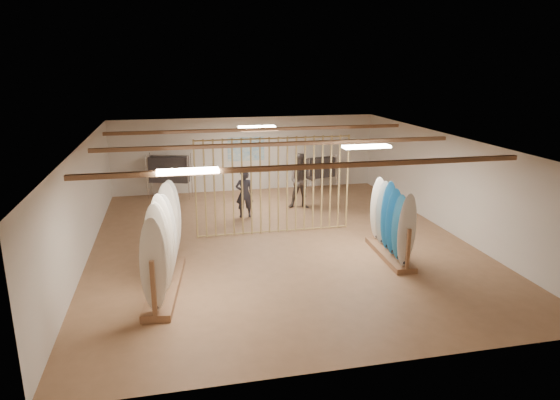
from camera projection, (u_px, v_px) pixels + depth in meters
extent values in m
plane|color=#936947|center=(280.00, 242.00, 13.75)|extent=(12.00, 12.00, 0.00)
plane|color=gray|center=(280.00, 141.00, 13.00)|extent=(12.00, 12.00, 0.00)
plane|color=silver|center=(246.00, 154.00, 19.02)|extent=(12.00, 0.00, 12.00)
plane|color=silver|center=(364.00, 288.00, 7.73)|extent=(12.00, 0.00, 12.00)
plane|color=silver|center=(83.00, 204.00, 12.33)|extent=(0.00, 12.00, 12.00)
plane|color=silver|center=(449.00, 183.00, 14.42)|extent=(0.00, 12.00, 12.00)
cube|color=#8C603F|center=(280.00, 144.00, 13.02)|extent=(9.50, 6.12, 0.10)
cube|color=white|center=(280.00, 143.00, 13.02)|extent=(1.20, 0.35, 0.06)
cylinder|color=tan|center=(195.00, 190.00, 13.67)|extent=(0.05, 0.05, 2.78)
cylinder|color=tan|center=(205.00, 190.00, 13.72)|extent=(0.05, 0.05, 2.78)
cylinder|color=tan|center=(214.00, 189.00, 13.77)|extent=(0.05, 0.05, 2.78)
cylinder|color=tan|center=(224.00, 189.00, 13.83)|extent=(0.05, 0.05, 2.78)
cylinder|color=tan|center=(233.00, 188.00, 13.88)|extent=(0.05, 0.05, 2.78)
cylinder|color=tan|center=(242.00, 188.00, 13.94)|extent=(0.05, 0.05, 2.78)
cylinder|color=tan|center=(251.00, 187.00, 13.99)|extent=(0.05, 0.05, 2.78)
cylinder|color=tan|center=(260.00, 187.00, 14.05)|extent=(0.05, 0.05, 2.78)
cylinder|color=tan|center=(269.00, 186.00, 14.10)|extent=(0.05, 0.05, 2.78)
cylinder|color=tan|center=(278.00, 186.00, 14.15)|extent=(0.05, 0.05, 2.78)
cylinder|color=tan|center=(287.00, 185.00, 14.21)|extent=(0.05, 0.05, 2.78)
cylinder|color=tan|center=(296.00, 185.00, 14.26)|extent=(0.05, 0.05, 2.78)
cylinder|color=tan|center=(305.00, 184.00, 14.32)|extent=(0.05, 0.05, 2.78)
cylinder|color=tan|center=(313.00, 184.00, 14.37)|extent=(0.05, 0.05, 2.78)
cylinder|color=tan|center=(322.00, 183.00, 14.42)|extent=(0.05, 0.05, 2.78)
cylinder|color=tan|center=(331.00, 183.00, 14.48)|extent=(0.05, 0.05, 2.78)
cylinder|color=tan|center=(339.00, 182.00, 14.53)|extent=(0.05, 0.05, 2.78)
cylinder|color=tan|center=(347.00, 182.00, 14.59)|extent=(0.05, 0.05, 2.78)
cube|color=#3784C1|center=(246.00, 149.00, 18.95)|extent=(1.40, 0.03, 0.90)
cube|color=#8C603F|center=(166.00, 286.00, 10.86)|extent=(0.96, 3.04, 0.16)
cylinder|color=black|center=(163.00, 244.00, 10.60)|extent=(0.39, 2.92, 0.01)
ellipsoid|color=silver|center=(153.00, 264.00, 9.34)|extent=(0.51, 0.13, 1.94)
ellipsoid|color=silver|center=(157.00, 256.00, 9.75)|extent=(0.51, 0.13, 1.94)
ellipsoid|color=silver|center=(160.00, 248.00, 10.17)|extent=(0.51, 0.13, 1.94)
ellipsoid|color=silver|center=(163.00, 241.00, 10.58)|extent=(0.51, 0.13, 1.94)
ellipsoid|color=white|center=(165.00, 234.00, 11.00)|extent=(0.51, 0.13, 1.94)
ellipsoid|color=silver|center=(168.00, 228.00, 11.41)|extent=(0.51, 0.13, 1.94)
ellipsoid|color=white|center=(170.00, 222.00, 11.83)|extent=(0.51, 0.13, 1.94)
cube|color=#8C603F|center=(389.00, 254.00, 12.69)|extent=(0.64, 2.31, 0.14)
cylinder|color=black|center=(391.00, 222.00, 12.47)|extent=(0.14, 2.24, 0.01)
ellipsoid|color=white|center=(407.00, 232.00, 11.55)|extent=(0.45, 0.08, 1.71)
ellipsoid|color=#2D8CD1|center=(400.00, 227.00, 11.91)|extent=(0.45, 0.08, 1.71)
ellipsoid|color=#2D8CD1|center=(394.00, 222.00, 12.27)|extent=(0.45, 0.08, 1.71)
ellipsoid|color=#2D8CD1|center=(389.00, 217.00, 12.63)|extent=(0.45, 0.08, 1.71)
ellipsoid|color=silver|center=(383.00, 213.00, 12.99)|extent=(0.45, 0.08, 1.71)
ellipsoid|color=white|center=(378.00, 209.00, 13.35)|extent=(0.45, 0.08, 1.71)
cylinder|color=silver|center=(168.00, 155.00, 17.80)|extent=(1.46, 0.48, 0.03)
cube|color=black|center=(169.00, 170.00, 17.94)|extent=(1.46, 0.78, 0.92)
cylinder|color=silver|center=(169.00, 176.00, 18.01)|extent=(0.03, 0.03, 1.62)
cylinder|color=silver|center=(321.00, 157.00, 19.07)|extent=(1.21, 0.35, 0.03)
cube|color=black|center=(321.00, 168.00, 19.18)|extent=(1.19, 0.60, 0.75)
cylinder|color=silver|center=(321.00, 173.00, 19.24)|extent=(0.03, 0.03, 1.33)
imported|color=#26242B|center=(244.00, 191.00, 15.75)|extent=(0.65, 0.45, 1.74)
imported|color=#3D342F|center=(302.00, 178.00, 16.66)|extent=(1.18, 1.01, 2.13)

